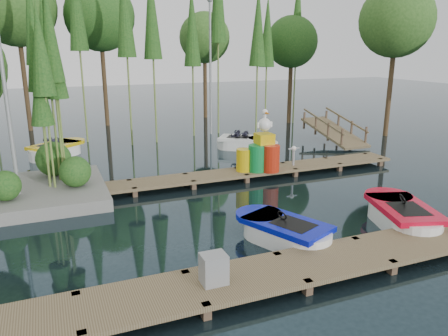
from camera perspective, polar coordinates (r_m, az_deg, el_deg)
name	(u,v)px	position (r m, az deg, el deg)	size (l,w,h in m)	color
ground_plane	(215,208)	(13.35, -1.18, -5.31)	(90.00, 90.00, 0.00)	#1C2E35
near_dock	(292,269)	(9.57, 8.82, -12.89)	(18.00, 1.50, 0.50)	brown
far_dock	(216,176)	(15.83, -1.07, -1.04)	(15.00, 1.20, 0.50)	brown
tree_screen	(92,16)	(22.41, -16.88, 18.46)	(34.42, 18.53, 10.31)	#47331E
lamp_island	(2,65)	(14.19, -27.04, 11.92)	(0.30, 0.30, 7.25)	gray
lamp_rear	(210,56)	(24.18, -1.80, 14.43)	(0.30, 0.30, 7.25)	gray
ramp	(334,131)	(22.98, 14.14, 4.68)	(1.50, 3.94, 1.49)	brown
boat_blue	(284,233)	(11.16, 7.88, -8.35)	(2.21, 2.97, 0.91)	white
boat_red	(402,216)	(12.94, 22.24, -5.88)	(2.13, 3.19, 0.99)	white
boat_yellow_far	(56,150)	(20.86, -21.08, 2.19)	(2.95, 2.76, 1.40)	white
boat_white_far	(243,143)	(20.97, 2.55, 3.29)	(2.96, 2.60, 1.30)	white
utility_cabinet	(214,269)	(8.70, -1.35, -13.02)	(0.49, 0.42, 0.60)	gray
yellow_barrel	(244,160)	(16.11, 2.59, 1.05)	(0.56, 0.56, 0.84)	gold
drum_cluster	(265,152)	(16.26, 5.42, 2.04)	(1.32, 1.21, 2.27)	#0D7D35
seagull_post	(294,152)	(17.06, 9.09, 2.04)	(0.48, 0.26, 0.77)	gray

